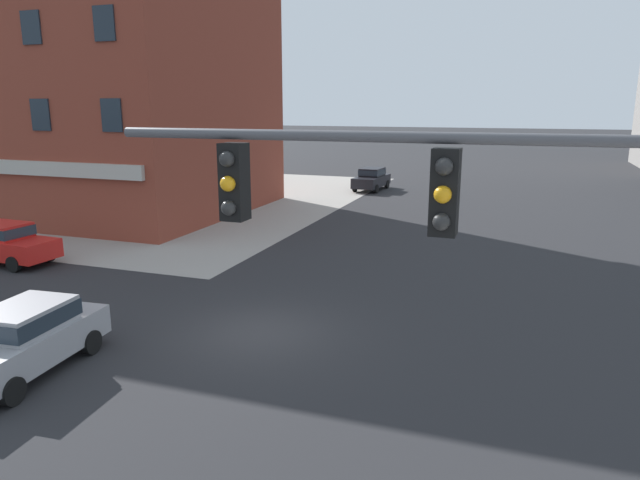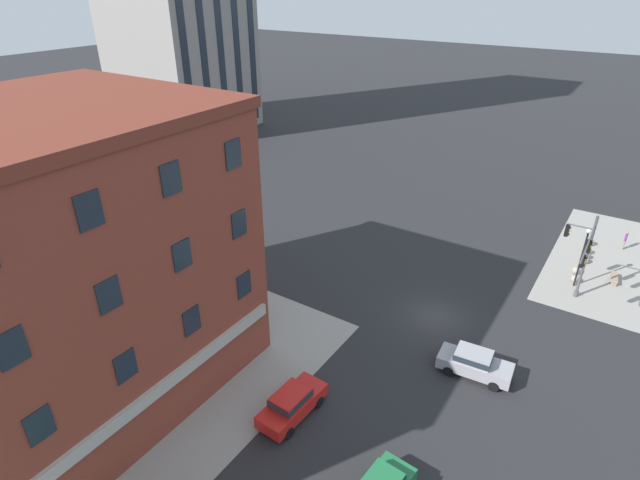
# 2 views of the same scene
# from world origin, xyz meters

# --- Properties ---
(ground_plane) EXTENTS (320.00, 320.00, 0.00)m
(ground_plane) POSITION_xyz_m (0.00, 0.00, 0.00)
(ground_plane) COLOR #262628
(sidewalk_far_corner) EXTENTS (32.00, 32.00, 0.02)m
(sidewalk_far_corner) POSITION_xyz_m (-20.00, 20.00, 0.00)
(sidewalk_far_corner) COLOR gray
(sidewalk_far_corner) RESTS_ON ground
(traffic_signal_main) EXTENTS (6.46, 2.09, 6.80)m
(traffic_signal_main) POSITION_xyz_m (7.27, -7.81, 4.35)
(traffic_signal_main) COLOR #4C4C51
(traffic_signal_main) RESTS_ON ground
(car_main_northbound_near) EXTENTS (2.12, 4.51, 1.68)m
(car_main_northbound_near) POSITION_xyz_m (-4.18, 28.69, 0.92)
(car_main_northbound_near) COLOR black
(car_main_northbound_near) RESTS_ON ground
(car_main_northbound_far) EXTENTS (2.18, 4.54, 1.68)m
(car_main_northbound_far) POSITION_xyz_m (-4.26, -4.17, 0.92)
(car_main_northbound_far) COLOR #99999E
(car_main_northbound_far) RESTS_ON ground
(car_cross_eastbound) EXTENTS (4.48, 2.05, 1.68)m
(car_cross_eastbound) POSITION_xyz_m (-13.06, 3.22, 0.92)
(car_cross_eastbound) COLOR red
(car_cross_eastbound) RESTS_ON ground
(storefront_block_near_corner) EXTENTS (21.08, 15.25, 16.38)m
(storefront_block_near_corner) POSITION_xyz_m (-19.33, 15.42, 8.20)
(storefront_block_near_corner) COLOR brown
(storefront_block_near_corner) RESTS_ON ground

